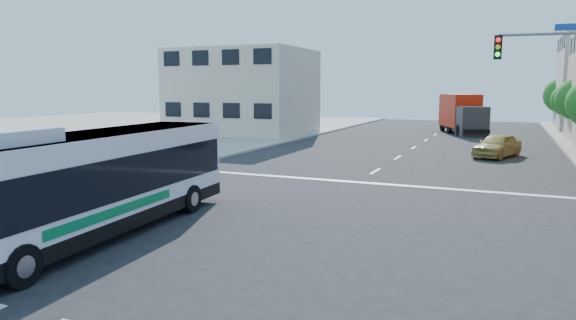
% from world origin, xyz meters
% --- Properties ---
extents(ground, '(120.00, 120.00, 0.00)m').
position_xyz_m(ground, '(0.00, 0.00, 0.00)').
color(ground, black).
rests_on(ground, ground).
extents(sidewalk_nw, '(50.00, 50.00, 0.15)m').
position_xyz_m(sidewalk_nw, '(-35.00, 35.00, 0.07)').
color(sidewalk_nw, gray).
rests_on(sidewalk_nw, ground).
extents(building_west, '(12.06, 10.06, 8.00)m').
position_xyz_m(building_west, '(-17.02, 29.98, 4.01)').
color(building_west, beige).
rests_on(building_west, ground).
extents(street_tree_c, '(3.40, 3.40, 5.29)m').
position_xyz_m(street_tree_c, '(11.90, 43.92, 3.46)').
color(street_tree_c, '#361E13').
rests_on(street_tree_c, ground).
extents(street_tree_d, '(4.00, 4.00, 6.03)m').
position_xyz_m(street_tree_d, '(11.90, 51.92, 3.88)').
color(street_tree_d, '#361E13').
rests_on(street_tree_d, ground).
extents(transit_bus, '(3.27, 11.70, 3.42)m').
position_xyz_m(transit_bus, '(-4.71, -2.36, 1.67)').
color(transit_bus, black).
rests_on(transit_bus, ground).
extents(box_truck, '(5.34, 8.77, 3.81)m').
position_xyz_m(box_truck, '(2.24, 39.00, 1.85)').
color(box_truck, '#2B2A30').
rests_on(box_truck, ground).
extents(parked_car, '(3.28, 4.84, 1.53)m').
position_xyz_m(parked_car, '(5.81, 21.64, 0.77)').
color(parked_car, tan).
rests_on(parked_car, ground).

